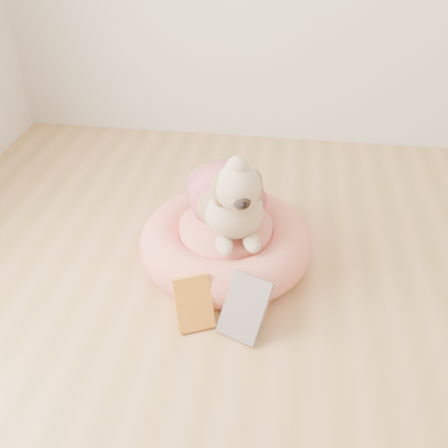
# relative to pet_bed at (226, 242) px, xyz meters

# --- Properties ---
(pet_bed) EXTENTS (0.71, 0.71, 0.18)m
(pet_bed) POSITION_rel_pet_bed_xyz_m (0.00, 0.00, 0.00)
(pet_bed) COLOR #EF685D
(pet_bed) RESTS_ON floor
(dog) EXTENTS (0.51, 0.61, 0.38)m
(dog) POSITION_rel_pet_bed_xyz_m (0.01, 0.00, 0.29)
(dog) COLOR brown
(dog) RESTS_ON pet_bed
(book_yellow) EXTENTS (0.16, 0.15, 0.19)m
(book_yellow) POSITION_rel_pet_bed_xyz_m (-0.06, -0.37, 0.01)
(book_yellow) COLOR yellow
(book_yellow) RESTS_ON floor
(book_white) EXTENTS (0.20, 0.20, 0.20)m
(book_white) POSITION_rel_pet_bed_xyz_m (0.12, -0.37, 0.01)
(book_white) COLOR silver
(book_white) RESTS_ON floor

